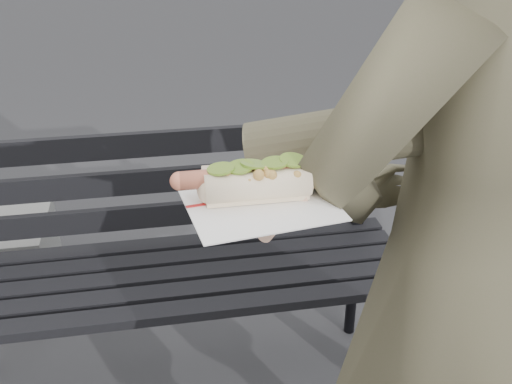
% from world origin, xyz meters
% --- Properties ---
extents(park_bench, '(1.50, 0.44, 0.88)m').
position_xyz_m(park_bench, '(-0.06, 1.03, 0.52)').
color(park_bench, black).
rests_on(park_bench, ground).
extents(person, '(0.79, 0.64, 1.88)m').
position_xyz_m(person, '(0.45, 0.16, 0.94)').
color(person, '#4B4A32').
rests_on(person, ground).
extents(held_hotdog, '(0.62, 0.30, 0.20)m').
position_xyz_m(held_hotdog, '(0.25, 0.14, 1.24)').
color(held_hotdog, '#4B4A32').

